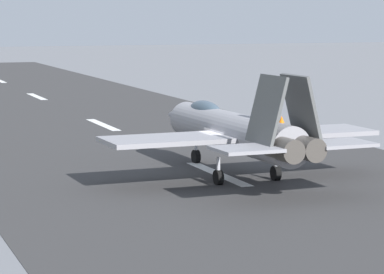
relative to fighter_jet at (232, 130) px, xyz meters
The scene contains 4 objects.
ground_plane 2.49m from the fighter_jet, 84.48° to the left, with size 400.00×400.00×0.00m, color slate.
runway_strip 2.48m from the fighter_jet, 87.24° to the left, with size 240.00×26.00×0.02m.
fighter_jet is the anchor object (origin of this frame).
marker_cone_far 24.99m from the fighter_jet, 31.70° to the right, with size 0.44×0.44×0.55m, color orange.
Camera 1 is at (-44.65, 18.32, 8.45)m, focal length 87.91 mm.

